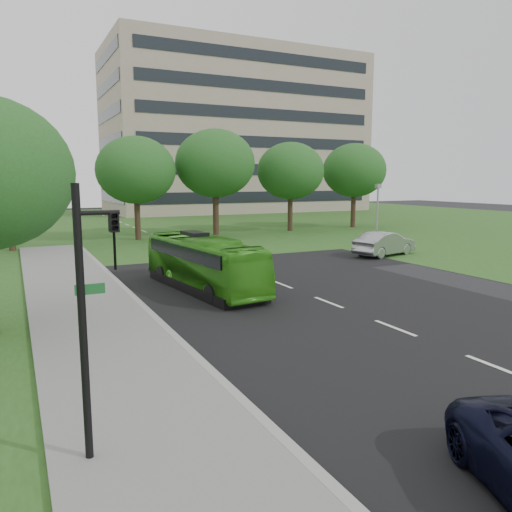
# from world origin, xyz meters

# --- Properties ---
(ground) EXTENTS (160.00, 160.00, 0.00)m
(ground) POSITION_xyz_m (0.00, 0.00, 0.00)
(ground) COLOR black
(ground) RESTS_ON ground
(street_surfaces) EXTENTS (120.00, 120.00, 0.15)m
(street_surfaces) POSITION_xyz_m (-0.38, 22.75, 0.03)
(street_surfaces) COLOR black
(street_surfaces) RESTS_ON ground
(office_building) EXTENTS (40.10, 20.10, 25.00)m
(office_building) POSITION_xyz_m (21.96, 61.96, 12.50)
(office_building) COLOR gray
(office_building) RESTS_ON ground
(tree_park_a) EXTENTS (6.16, 6.16, 8.18)m
(tree_park_a) POSITION_xyz_m (-11.64, 24.61, 5.55)
(tree_park_a) COLOR black
(tree_park_a) RESTS_ON ground
(tree_park_b) EXTENTS (6.55, 6.55, 8.59)m
(tree_park_b) POSITION_xyz_m (-2.09, 27.26, 5.79)
(tree_park_b) COLOR black
(tree_park_b) RESTS_ON ground
(tree_park_c) EXTENTS (7.16, 7.16, 9.51)m
(tree_park_c) POSITION_xyz_m (5.16, 27.79, 6.45)
(tree_park_c) COLOR black
(tree_park_c) RESTS_ON ground
(tree_park_d) EXTENTS (6.54, 6.54, 8.65)m
(tree_park_d) POSITION_xyz_m (13.17, 28.17, 5.85)
(tree_park_d) COLOR black
(tree_park_d) RESTS_ON ground
(tree_park_e) EXTENTS (6.60, 6.60, 8.80)m
(tree_park_e) POSITION_xyz_m (21.11, 28.56, 5.98)
(tree_park_e) COLOR black
(tree_park_e) RESTS_ON ground
(bus) EXTENTS (3.06, 8.90, 2.43)m
(bus) POSITION_xyz_m (-3.74, 6.66, 1.21)
(bus) COLOR #37981A
(bus) RESTS_ON ground
(sedan) EXTENTS (5.16, 2.89, 1.61)m
(sedan) POSITION_xyz_m (10.68, 11.17, 0.81)
(sedan) COLOR #98999D
(sedan) RESTS_ON ground
(traffic_light) EXTENTS (0.79, 0.22, 4.96)m
(traffic_light) POSITION_xyz_m (-10.34, -6.00, 2.91)
(traffic_light) COLOR black
(traffic_light) RESTS_ON ground
(camera_pole) EXTENTS (0.45, 0.41, 4.69)m
(camera_pole) POSITION_xyz_m (14.28, 16.39, 3.03)
(camera_pole) COLOR gray
(camera_pole) RESTS_ON ground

